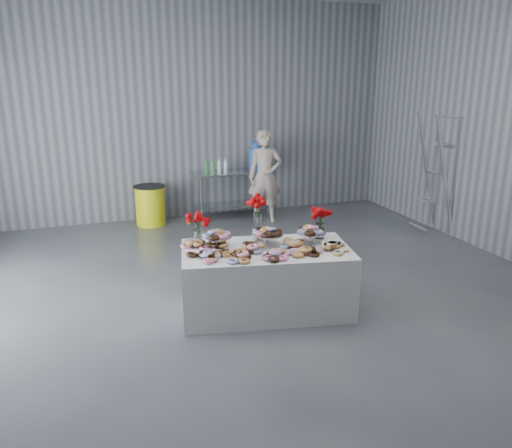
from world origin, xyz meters
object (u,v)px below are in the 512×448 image
Objects in this scene: display_table at (266,280)px; person at (265,176)px; trash_barrel at (150,205)px; prep_table at (232,186)px; water_jug at (256,157)px; stepladder at (435,173)px.

person reaches higher than display_table.
trash_barrel is at bearing 101.64° from display_table.
prep_table is 0.73m from water_jug.
prep_table is at bearing 79.54° from display_table.
water_jug is at bearing 140.13° from stepladder.
person is at bearing -87.90° from water_jug.
prep_table is 2.71× the size of water_jug.
water_jug is at bearing 72.74° from display_table.
display_table is at bearing -100.46° from prep_table.
person is 0.81× the size of stepladder.
water_jug is 0.26× the size of stepladder.
stepladder is (2.47, -1.63, 0.20)m from person.
stepladder reaches higher than water_jug.
trash_barrel is at bearing -176.37° from person.
display_table is at bearing -93.63° from person.
display_table is 1.12× the size of person.
stepladder is at bearing -39.87° from water_jug.
trash_barrel is at bearing -180.00° from prep_table.
display_table is 4.23m from water_jug.
person reaches higher than water_jug.
display_table is 4.23m from stepladder.
display_table is 3.43× the size of water_jug.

